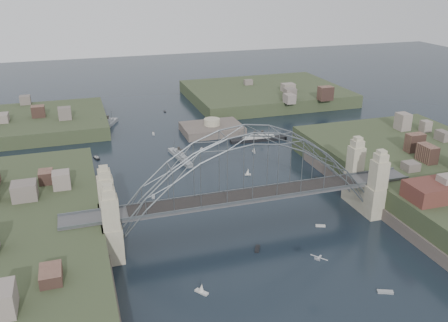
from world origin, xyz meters
TOP-DOWN VIEW (x-y plane):
  - ground at (0.00, 0.00)m, footprint 500.00×500.00m
  - bridge at (0.00, 0.00)m, footprint 84.00×13.80m
  - shore_east at (57.32, 0.00)m, footprint 50.50×90.00m
  - headland_nw at (-55.00, 95.00)m, footprint 60.00×45.00m
  - headland_ne at (50.00, 110.00)m, footprint 70.00×55.00m
  - fort_island at (12.00, 70.00)m, footprint 22.00×16.00m
  - wharf_shed at (44.00, -14.00)m, footprint 20.00×8.00m
  - naval_cruiser_near at (-5.39, 47.50)m, footprint 4.79×16.84m
  - naval_cruiser_far at (-24.91, 88.46)m, footprint 9.76×16.87m
  - ocean_liner at (25.13, 56.02)m, footprint 20.69×4.10m
  - aeroplane at (5.00, -25.19)m, footprint 2.39×2.99m
  - small_boat_a at (-18.55, 22.56)m, footprint 1.25×2.59m
  - small_boat_b at (10.90, 28.61)m, footprint 1.89×1.31m
  - small_boat_c at (-1.30, -9.96)m, footprint 2.16×2.95m
  - small_boat_d at (19.42, 45.76)m, footprint 1.30×2.57m
  - small_boat_e at (-31.19, 56.02)m, footprint 2.03×3.32m
  - small_boat_f at (3.54, 53.27)m, footprint 1.35×1.59m
  - small_boat_g at (16.31, -31.35)m, footprint 3.11×2.06m
  - small_boat_h at (-9.41, 74.58)m, footprint 0.94×2.25m
  - small_boat_i at (29.26, 19.33)m, footprint 0.95×2.67m
  - small_boat_j at (-16.92, -20.74)m, footprint 2.39×2.73m
  - small_boat_k at (0.50, 102.82)m, footprint 0.75×2.14m
  - small_boat_l at (-39.94, 27.48)m, footprint 2.86×1.24m
  - small_boat_m at (16.75, -5.21)m, footprint 2.40×1.56m

SIDE VIEW (x-z plane):
  - fort_island at x=12.00m, z-range -5.04..4.36m
  - ground at x=0.00m, z-range 0.00..0.00m
  - small_boat_a at x=-18.55m, z-range -0.08..0.38m
  - small_boat_c at x=-1.30m, z-range -0.08..0.38m
  - small_boat_g at x=16.31m, z-range -0.08..0.38m
  - small_boat_i at x=29.26m, z-range -0.08..0.38m
  - small_boat_k at x=0.50m, z-range -0.08..0.38m
  - small_boat_m at x=16.75m, z-range -0.08..0.38m
  - small_boat_e at x=-31.19m, z-range -0.43..0.99m
  - small_boat_l at x=-39.94m, z-range -0.43..0.99m
  - small_boat_h at x=-9.41m, z-range -0.43..1.00m
  - small_boat_f at x=3.54m, z-range -0.41..1.01m
  - headland_nw at x=-55.00m, z-range -4.00..5.00m
  - headland_ne at x=50.00m, z-range -4.00..5.50m
  - naval_cruiser_near at x=-5.39m, z-range -1.73..3.28m
  - ocean_liner at x=25.13m, z-range -1.74..3.31m
  - small_boat_j at x=-16.92m, z-range -0.39..1.99m
  - small_boat_d at x=19.42m, z-range -0.33..2.04m
  - naval_cruiser_far at x=-24.91m, z-range -2.04..3.88m
  - small_boat_b at x=10.90m, z-range -0.21..2.17m
  - shore_east at x=57.32m, z-range -4.03..7.97m
  - aeroplane at x=5.00m, z-range 5.88..6.40m
  - wharf_shed at x=44.00m, z-range 8.00..12.00m
  - bridge at x=0.00m, z-range 0.02..24.62m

